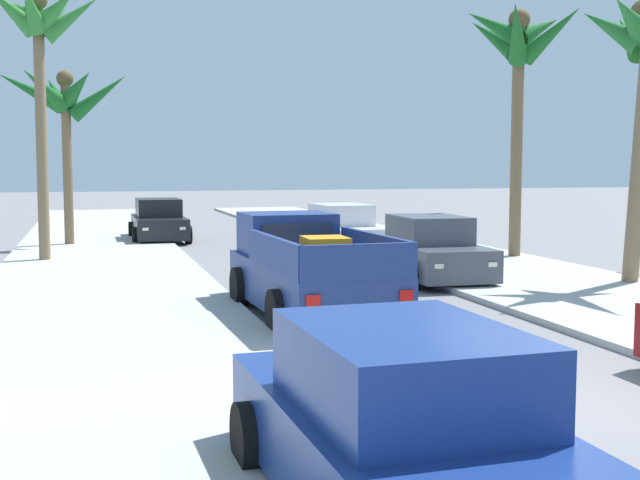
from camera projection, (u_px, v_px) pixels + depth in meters
ground_plane at (558, 407)px, 9.23m from camera, size 160.00×160.00×0.00m
sidewalk_left at (100, 278)px, 19.39m from camera, size 5.06×60.00×0.12m
sidewalk_right at (471, 264)px, 22.05m from camera, size 5.06×60.00×0.12m
curb_left at (149, 276)px, 19.70m from camera, size 0.16×60.00×0.10m
curb_right at (432, 266)px, 21.74m from camera, size 0.16×60.00×0.10m
pickup_truck at (307, 272)px, 14.86m from camera, size 2.34×5.27×1.80m
car_left_near at (401, 431)px, 6.20m from camera, size 2.11×4.30×1.54m
car_left_mid at (342, 231)px, 25.21m from camera, size 2.10×4.29×1.54m
car_right_mid at (159, 221)px, 29.36m from camera, size 2.03×4.26×1.54m
car_left_far at (430, 250)px, 19.38m from camera, size 2.17×4.32×1.54m
palm_tree_left_fore at (64, 100)px, 26.68m from camera, size 4.35×3.55×5.93m
palm_tree_left_mid at (518, 51)px, 22.99m from camera, size 3.22×3.74×7.21m
palm_tree_right_back at (40, 31)px, 22.30m from camera, size 3.28×3.21×7.62m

